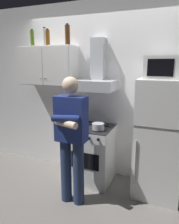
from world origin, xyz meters
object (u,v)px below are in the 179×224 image
at_px(upper_cabinet, 49,66).
at_px(refrigerator, 159,139).
at_px(person_standing, 71,137).
at_px(bottle_rum_dark, 67,35).
at_px(bottle_vodka_clear, 45,37).
at_px(microwave, 165,67).
at_px(bottle_olive_oil, 32,38).
at_px(stove_oven, 93,154).
at_px(cooking_pot, 98,126).
at_px(bottle_beer_brown, 48,38).
at_px(range_hood, 96,77).

bearing_deg(upper_cabinet, refrigerator, -4.07).
distance_m(person_standing, bottle_rum_dark, 1.55).
xyz_separation_m(refrigerator, bottle_vodka_clear, (-1.82, 0.16, 1.39)).
height_order(person_standing, bottle_rum_dark, bottle_rum_dark).
xyz_separation_m(microwave, bottle_olive_oil, (-2.01, 0.07, 0.43)).
bearing_deg(stove_oven, bottle_rum_dark, 163.88).
xyz_separation_m(microwave, cooking_pot, (-0.82, -0.14, -0.82)).
bearing_deg(cooking_pot, bottle_rum_dark, 156.82).
relative_size(upper_cabinet, bottle_beer_brown, 3.58).
bearing_deg(bottle_vodka_clear, bottle_olive_oil, -160.03).
height_order(microwave, bottle_beer_brown, bottle_beer_brown).
relative_size(refrigerator, bottle_rum_dark, 5.21).
xyz_separation_m(range_hood, bottle_olive_oil, (-1.06, -0.04, 0.57)).
distance_m(stove_oven, cooking_pot, 0.52).
distance_m(bottle_beer_brown, bottle_rum_dark, 0.33).
relative_size(range_hood, bottle_olive_oil, 2.92).
relative_size(person_standing, bottle_vodka_clear, 5.71).
bearing_deg(microwave, upper_cabinet, 176.52).
relative_size(stove_oven, range_hood, 1.17).
height_order(range_hood, refrigerator, range_hood).
bearing_deg(bottle_olive_oil, bottle_rum_dark, 3.88).
bearing_deg(upper_cabinet, cooking_pot, -14.73).
bearing_deg(cooking_pot, person_standing, -110.30).
xyz_separation_m(cooking_pot, bottle_olive_oil, (-1.19, 0.21, 1.25)).
relative_size(upper_cabinet, microwave, 1.88).
bearing_deg(refrigerator, upper_cabinet, 175.93).
bearing_deg(bottle_olive_oil, bottle_beer_brown, 2.90).
height_order(upper_cabinet, cooking_pot, upper_cabinet).
relative_size(upper_cabinet, stove_oven, 1.03).
xyz_separation_m(person_standing, cooking_pot, (0.18, 0.49, 0.02)).
xyz_separation_m(range_hood, bottle_beer_brown, (-0.78, -0.02, 0.57)).
relative_size(range_hood, refrigerator, 0.47).
bearing_deg(bottle_beer_brown, refrigerator, -3.44).
relative_size(refrigerator, bottle_beer_brown, 6.36).
distance_m(range_hood, bottle_olive_oil, 1.20).
height_order(stove_oven, bottle_beer_brown, bottle_beer_brown).
distance_m(upper_cabinet, bottle_rum_dark, 0.56).
bearing_deg(cooking_pot, stove_oven, 137.51).
distance_m(stove_oven, bottle_beer_brown, 1.91).
xyz_separation_m(upper_cabinet, person_standing, (0.75, -0.73, -0.85)).
bearing_deg(refrigerator, bottle_olive_oil, 177.43).
distance_m(stove_oven, refrigerator, 1.02).
bearing_deg(bottle_olive_oil, cooking_pot, -10.04).
relative_size(person_standing, bottle_rum_dark, 5.34).
height_order(cooking_pot, bottle_olive_oil, bottle_olive_oil).
xyz_separation_m(upper_cabinet, bottle_beer_brown, (0.02, -0.02, 0.42)).
bearing_deg(cooking_pot, bottle_beer_brown, 166.22).
bearing_deg(bottle_vodka_clear, range_hood, -2.05).
distance_m(refrigerator, microwave, 0.94).
bearing_deg(bottle_vodka_clear, person_standing, -42.85).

